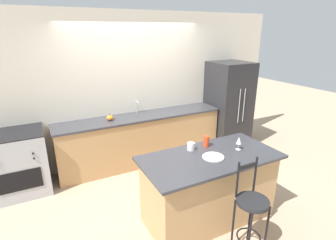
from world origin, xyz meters
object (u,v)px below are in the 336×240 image
(wine_glass, at_px, (239,141))
(tumbler_cup, at_px, (206,141))
(pumpkin_decoration, at_px, (110,118))
(dinner_plate, at_px, (213,157))
(bar_stool_near, at_px, (251,209))
(coffee_mug, at_px, (191,146))
(oven_range, at_px, (19,163))
(refrigerator, at_px, (228,105))

(wine_glass, height_order, tumbler_cup, wine_glass)
(wine_glass, distance_m, pumpkin_decoration, 2.20)
(dinner_plate, bearing_deg, wine_glass, 4.76)
(bar_stool_near, relative_size, tumbler_cup, 7.49)
(tumbler_cup, bearing_deg, coffee_mug, -179.43)
(coffee_mug, distance_m, pumpkin_decoration, 1.71)
(oven_range, distance_m, bar_stool_near, 3.34)
(oven_range, bearing_deg, coffee_mug, -36.75)
(pumpkin_decoration, bearing_deg, wine_glass, -57.72)
(oven_range, relative_size, bar_stool_near, 0.88)
(dinner_plate, relative_size, coffee_mug, 2.10)
(bar_stool_near, height_order, wine_glass, bar_stool_near)
(coffee_mug, distance_m, tumbler_cup, 0.24)
(dinner_plate, xyz_separation_m, coffee_mug, (-0.13, 0.31, 0.04))
(dinner_plate, bearing_deg, bar_stool_near, -84.62)
(wine_glass, relative_size, pumpkin_decoration, 1.48)
(wine_glass, xyz_separation_m, coffee_mug, (-0.55, 0.27, -0.07))
(bar_stool_near, distance_m, pumpkin_decoration, 2.68)
(refrigerator, height_order, pumpkin_decoration, refrigerator)
(refrigerator, xyz_separation_m, bar_stool_near, (-1.66, -2.44, -0.33))
(refrigerator, distance_m, pumpkin_decoration, 2.47)
(refrigerator, distance_m, tumbler_cup, 2.20)
(refrigerator, xyz_separation_m, tumbler_cup, (-1.60, -1.50, 0.09))
(dinner_plate, bearing_deg, coffee_mug, 112.54)
(dinner_plate, distance_m, coffee_mug, 0.33)
(coffee_mug, relative_size, tumbler_cup, 0.87)
(oven_range, relative_size, dinner_plate, 3.61)
(tumbler_cup, bearing_deg, refrigerator, 43.09)
(refrigerator, bearing_deg, coffee_mug, -140.80)
(oven_range, bearing_deg, wine_glass, -34.73)
(wine_glass, relative_size, tumbler_cup, 1.19)
(coffee_mug, xyz_separation_m, pumpkin_decoration, (-0.63, 1.59, 0.01))
(oven_range, relative_size, tumbler_cup, 6.62)
(bar_stool_near, bearing_deg, dinner_plate, 95.38)
(coffee_mug, bearing_deg, wine_glass, -26.22)
(oven_range, distance_m, wine_glass, 3.22)
(refrigerator, relative_size, oven_range, 1.83)
(refrigerator, bearing_deg, oven_range, 179.47)
(pumpkin_decoration, bearing_deg, oven_range, -178.01)
(oven_range, bearing_deg, tumbler_cup, -33.75)
(wine_glass, height_order, pumpkin_decoration, wine_glass)
(wine_glass, xyz_separation_m, pumpkin_decoration, (-1.18, 1.86, -0.06))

